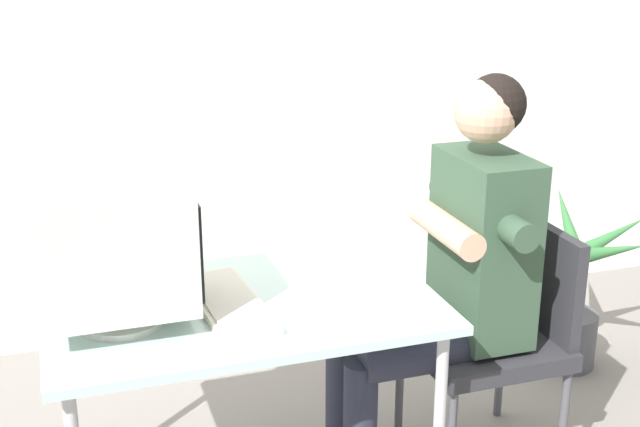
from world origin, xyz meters
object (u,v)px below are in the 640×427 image
person_seated (452,268)px  potted_plant (571,295)px  crt_monitor (118,248)px  office_chair (500,327)px  keyboard (228,302)px  desk (243,321)px

person_seated → potted_plant: size_ratio=1.82×
crt_monitor → office_chair: 1.34m
crt_monitor → person_seated: 1.08m
keyboard → person_seated: person_seated is taller
potted_plant → desk: bearing=-161.2°
crt_monitor → person_seated: size_ratio=0.30×
keyboard → potted_plant: (1.57, 0.55, -0.43)m
crt_monitor → person_seated: bearing=4.3°
desk → office_chair: (0.90, 0.04, -0.18)m
potted_plant → person_seated: bearing=-149.7°
desk → office_chair: office_chair is taller
office_chair → person_seated: size_ratio=0.62×
person_seated → crt_monitor: bearing=-175.7°
potted_plant → office_chair: bearing=-142.5°
crt_monitor → office_chair: size_ratio=0.49×
crt_monitor → potted_plant: bearing=16.6°
keyboard → office_chair: bearing=4.1°
keyboard → potted_plant: bearing=19.2°
office_chair → potted_plant: size_ratio=1.13×
crt_monitor → keyboard: size_ratio=0.85×
person_seated → keyboard: bearing=-174.8°
desk → crt_monitor: bearing=-174.0°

